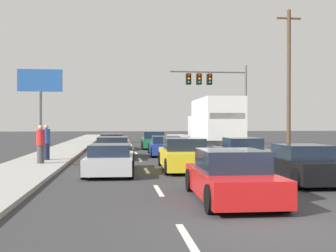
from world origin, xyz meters
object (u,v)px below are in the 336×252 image
(car_silver, at_px, (111,160))
(pedestrian_near_corner, at_px, (46,142))
(car_red, at_px, (231,177))
(pedestrian_mid_block, at_px, (41,144))
(roadside_billboard, at_px, (40,91))
(car_blue, at_px, (165,146))
(utility_pole_mid, at_px, (289,78))
(car_black, at_px, (302,165))
(car_yellow, at_px, (184,155))
(car_orange, at_px, (113,148))
(car_maroon, at_px, (112,142))
(car_gray, at_px, (242,152))
(traffic_signal_mast, at_px, (212,85))
(box_truck, at_px, (213,122))
(car_green, at_px, (153,141))

(car_silver, xyz_separation_m, pedestrian_near_corner, (-3.27, 4.71, 0.49))
(car_red, xyz_separation_m, pedestrian_mid_block, (-6.36, 8.98, 0.43))
(car_silver, xyz_separation_m, roadside_billboard, (-6.88, 22.44, 4.45))
(car_blue, xyz_separation_m, utility_pole_mid, (9.29, 2.91, 4.65))
(car_blue, distance_m, utility_pole_mid, 10.79)
(car_blue, distance_m, car_black, 12.42)
(pedestrian_near_corner, bearing_deg, roadside_billboard, 101.50)
(car_yellow, bearing_deg, pedestrian_mid_block, 161.45)
(utility_pole_mid, relative_size, pedestrian_near_corner, 5.74)
(car_silver, xyz_separation_m, utility_pole_mid, (12.47, 11.70, 4.67))
(car_silver, bearing_deg, car_orange, 90.01)
(car_maroon, xyz_separation_m, car_blue, (3.34, -5.84, -0.00))
(roadside_billboard, bearing_deg, car_gray, -55.43)
(traffic_signal_mast, relative_size, pedestrian_near_corner, 4.06)
(car_red, distance_m, car_gray, 9.84)
(car_orange, xyz_separation_m, utility_pole_mid, (12.47, 4.60, 4.64))
(car_black, distance_m, utility_pole_mid, 16.74)
(box_truck, relative_size, utility_pole_mid, 0.82)
(car_silver, bearing_deg, car_black, -26.54)
(car_gray, xyz_separation_m, car_black, (0.06, -6.46, 0.00))
(car_maroon, xyz_separation_m, car_black, (6.56, -17.83, 0.02))
(car_green, distance_m, utility_pole_mid, 11.16)
(car_green, height_order, box_truck, box_truck)
(car_green, height_order, car_black, car_green)
(pedestrian_mid_block, bearing_deg, box_truck, 38.96)
(car_green, xyz_separation_m, pedestrian_mid_block, (-6.26, -12.58, 0.41))
(utility_pole_mid, bearing_deg, pedestrian_mid_block, -150.77)
(traffic_signal_mast, bearing_deg, car_yellow, -106.89)
(car_yellow, relative_size, pedestrian_near_corner, 2.66)
(car_orange, xyz_separation_m, car_blue, (3.19, 1.69, -0.01))
(car_green, xyz_separation_m, car_black, (3.36, -18.71, -0.03))
(car_green, bearing_deg, car_red, -89.72)
(box_truck, height_order, car_gray, box_truck)
(car_green, bearing_deg, car_maroon, -164.70)
(car_silver, relative_size, utility_pole_mid, 0.47)
(car_maroon, bearing_deg, box_truck, -27.61)
(car_orange, bearing_deg, car_maroon, 91.13)
(box_truck, height_order, pedestrian_mid_block, box_truck)
(car_silver, height_order, pedestrian_near_corner, pedestrian_near_corner)
(car_orange, xyz_separation_m, roadside_billboard, (-6.87, 15.34, 4.42))
(utility_pole_mid, bearing_deg, car_red, -117.70)
(traffic_signal_mast, bearing_deg, car_silver, -114.34)
(car_orange, relative_size, pedestrian_near_corner, 2.64)
(car_yellow, bearing_deg, box_truck, 69.90)
(car_green, height_order, pedestrian_mid_block, pedestrian_mid_block)
(car_yellow, relative_size, car_gray, 1.15)
(car_yellow, distance_m, traffic_signal_mast, 19.44)
(car_red, distance_m, roadside_billboard, 30.53)
(car_black, bearing_deg, car_red, -138.81)
(car_blue, distance_m, pedestrian_mid_block, 8.69)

